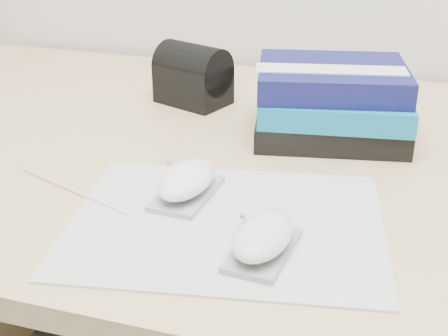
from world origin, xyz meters
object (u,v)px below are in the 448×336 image
(desk, at_px, (323,273))
(mouse_rear, at_px, (186,181))
(pouch, at_px, (193,75))
(mouse_front, at_px, (263,237))
(book_stack, at_px, (333,102))

(desk, height_order, mouse_rear, mouse_rear)
(mouse_rear, distance_m, pouch, 0.34)
(mouse_rear, height_order, mouse_front, mouse_rear)
(desk, distance_m, book_stack, 0.29)
(mouse_rear, bearing_deg, mouse_front, -38.51)
(desk, relative_size, mouse_front, 14.91)
(mouse_front, bearing_deg, desk, 84.97)
(desk, xyz_separation_m, book_stack, (-0.01, 0.02, 0.29))
(desk, distance_m, mouse_front, 0.41)
(mouse_front, height_order, pouch, pouch)
(desk, bearing_deg, pouch, 159.22)
(mouse_rear, xyz_separation_m, mouse_front, (0.12, -0.09, -0.00))
(mouse_rear, relative_size, book_stack, 0.45)
(mouse_rear, relative_size, mouse_front, 1.04)
(desk, xyz_separation_m, mouse_front, (-0.03, -0.32, 0.26))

